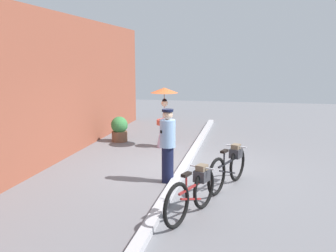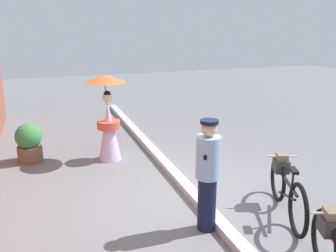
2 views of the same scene
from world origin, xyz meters
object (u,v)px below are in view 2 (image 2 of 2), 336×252
(bicycle_far_side, at_px, (286,187))
(potted_plant_by_door, at_px, (29,142))
(person_officer, at_px, (208,173))
(person_with_parasol, at_px, (108,117))

(bicycle_far_side, relative_size, potted_plant_by_door, 2.10)
(person_officer, height_order, potted_plant_by_door, person_officer)
(person_officer, distance_m, person_with_parasol, 3.32)
(potted_plant_by_door, bearing_deg, person_officer, -146.82)
(person_officer, bearing_deg, potted_plant_by_door, 33.18)
(bicycle_far_side, distance_m, person_with_parasol, 3.89)
(person_with_parasol, height_order, potted_plant_by_door, person_with_parasol)
(bicycle_far_side, bearing_deg, person_officer, 89.97)
(person_with_parasol, xyz_separation_m, potted_plant_by_door, (0.44, 1.61, -0.52))
(person_with_parasol, distance_m, potted_plant_by_door, 1.74)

